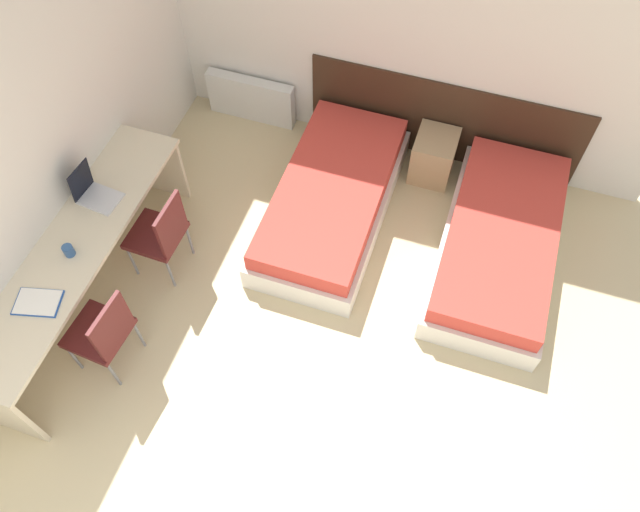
# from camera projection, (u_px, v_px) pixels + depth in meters

# --- Properties ---
(wall_back) EXTENTS (5.07, 0.05, 2.70)m
(wall_back) POSITION_uv_depth(u_px,v_px,m) (392.00, 25.00, 5.26)
(wall_back) COLOR silver
(wall_back) RESTS_ON ground_plane
(wall_left) EXTENTS (0.05, 5.19, 2.70)m
(wall_left) POSITION_uv_depth(u_px,v_px,m) (41.00, 143.00, 4.51)
(wall_left) COLOR silver
(wall_left) RESTS_ON ground_plane
(headboard_panel) EXTENTS (2.60, 0.03, 0.90)m
(headboard_panel) POSITION_uv_depth(u_px,v_px,m) (443.00, 122.00, 5.89)
(headboard_panel) COLOR #382316
(headboard_panel) RESTS_ON ground_plane
(bed_near_window) EXTENTS (0.97, 2.02, 0.44)m
(bed_near_window) POSITION_uv_depth(u_px,v_px,m) (332.00, 199.00, 5.67)
(bed_near_window) COLOR silver
(bed_near_window) RESTS_ON ground_plane
(bed_near_door) EXTENTS (0.97, 2.02, 0.44)m
(bed_near_door) POSITION_uv_depth(u_px,v_px,m) (499.00, 243.00, 5.41)
(bed_near_door) COLOR silver
(bed_near_door) RESTS_ON ground_plane
(nightstand) EXTENTS (0.38, 0.43, 0.47)m
(nightstand) POSITION_uv_depth(u_px,v_px,m) (434.00, 156.00, 5.93)
(nightstand) COLOR tan
(nightstand) RESTS_ON ground_plane
(radiator) EXTENTS (0.91, 0.12, 0.49)m
(radiator) POSITION_uv_depth(u_px,v_px,m) (251.00, 99.00, 6.35)
(radiator) COLOR silver
(radiator) RESTS_ON ground_plane
(desk) EXTENTS (0.56, 2.50, 0.77)m
(desk) POSITION_uv_depth(u_px,v_px,m) (80.00, 256.00, 4.85)
(desk) COLOR beige
(desk) RESTS_ON ground_plane
(chair_near_laptop) EXTENTS (0.43, 0.43, 0.89)m
(chair_near_laptop) POSITION_uv_depth(u_px,v_px,m) (161.00, 233.00, 5.12)
(chair_near_laptop) COLOR #511919
(chair_near_laptop) RESTS_ON ground_plane
(chair_near_notebook) EXTENTS (0.45, 0.45, 0.89)m
(chair_near_notebook) POSITION_uv_depth(u_px,v_px,m) (103.00, 331.00, 4.62)
(chair_near_notebook) COLOR #511919
(chair_near_notebook) RESTS_ON ground_plane
(laptop) EXTENTS (0.33, 0.27, 0.32)m
(laptop) POSITION_uv_depth(u_px,v_px,m) (94.00, 192.00, 4.92)
(laptop) COLOR silver
(laptop) RESTS_ON desk
(open_notebook) EXTENTS (0.37, 0.30, 0.02)m
(open_notebook) POSITION_uv_depth(u_px,v_px,m) (38.00, 302.00, 4.44)
(open_notebook) COLOR #1E4793
(open_notebook) RESTS_ON desk
(mug) EXTENTS (0.08, 0.08, 0.09)m
(mug) POSITION_uv_depth(u_px,v_px,m) (69.00, 251.00, 4.64)
(mug) COLOR #2D5184
(mug) RESTS_ON desk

